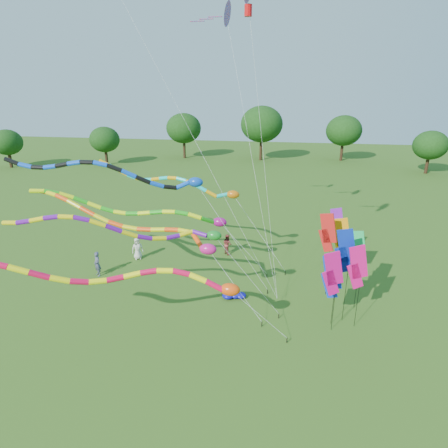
% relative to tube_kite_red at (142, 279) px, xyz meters
% --- Properties ---
extents(ground, '(160.00, 160.00, 0.00)m').
position_rel_tube_kite_red_xyz_m(ground, '(3.62, 1.36, -3.83)').
color(ground, '#295215').
rests_on(ground, ground).
extents(tree_ring, '(119.04, 117.36, 9.57)m').
position_rel_tube_kite_red_xyz_m(tree_ring, '(2.28, 1.07, 1.71)').
color(tree_ring, '#382314').
rests_on(tree_ring, ground).
extents(tube_kite_red, '(13.33, 3.99, 5.95)m').
position_rel_tube_kite_red_xyz_m(tube_kite_red, '(0.00, 0.00, 0.00)').
color(tube_kite_red, black).
rests_on(tube_kite_red, ground).
extents(tube_kite_orange, '(15.28, 3.72, 6.83)m').
position_rel_tube_kite_red_xyz_m(tube_kite_orange, '(-2.31, 4.73, 0.93)').
color(tube_kite_orange, black).
rests_on(tube_kite_orange, ground).
extents(tube_kite_purple, '(12.71, 4.00, 7.30)m').
position_rel_tube_kite_red_xyz_m(tube_kite_purple, '(-0.61, 1.42, 1.87)').
color(tube_kite_purple, black).
rests_on(tube_kite_purple, ground).
extents(tube_kite_blue, '(14.09, 3.13, 9.21)m').
position_rel_tube_kite_red_xyz_m(tube_kite_blue, '(-2.33, 4.30, 3.92)').
color(tube_kite_blue, black).
rests_on(tube_kite_blue, ground).
extents(tube_kite_cyan, '(13.37, 1.65, 7.89)m').
position_rel_tube_kite_red_xyz_m(tube_kite_cyan, '(-0.79, 9.48, 2.25)').
color(tube_kite_cyan, black).
rests_on(tube_kite_cyan, ground).
extents(tube_kite_green, '(14.40, 3.07, 6.93)m').
position_rel_tube_kite_red_xyz_m(tube_kite_green, '(-2.08, 7.05, 0.94)').
color(tube_kite_green, black).
rests_on(tube_kite_green, ground).
extents(delta_kite_high_c, '(6.40, 6.46, 17.76)m').
position_rel_tube_kite_red_xyz_m(delta_kite_high_c, '(1.99, 11.01, 12.68)').
color(delta_kite_high_c, black).
rests_on(delta_kite_high_c, ground).
extents(banner_pole_blue_b, '(1.16, 0.16, 5.44)m').
position_rel_tube_kite_red_xyz_m(banner_pole_blue_b, '(9.53, 4.21, 0.34)').
color(banner_pole_blue_b, black).
rests_on(banner_pole_blue_b, ground).
extents(banner_pole_magenta_b, '(1.15, 0.35, 4.80)m').
position_rel_tube_kite_red_xyz_m(banner_pole_magenta_b, '(10.12, 3.66, -0.29)').
color(banner_pole_magenta_b, black).
rests_on(banner_pole_magenta_b, ground).
extents(banner_pole_magenta_a, '(1.14, 0.37, 4.61)m').
position_rel_tube_kite_red_xyz_m(banner_pole_magenta_a, '(8.86, 3.09, -0.48)').
color(banner_pole_magenta_a, black).
rests_on(banner_pole_magenta_a, ground).
extents(banner_pole_blue_a, '(1.11, 0.49, 4.05)m').
position_rel_tube_kite_red_xyz_m(banner_pole_blue_a, '(8.90, 3.83, -1.04)').
color(banner_pole_blue_a, black).
rests_on(banner_pole_blue_a, ground).
extents(banner_pole_violet, '(1.16, 0.17, 4.24)m').
position_rel_tube_kite_red_xyz_m(banner_pole_violet, '(9.97, 11.89, -0.84)').
color(banner_pole_violet, black).
rests_on(banner_pole_violet, ground).
extents(banner_pole_green, '(1.10, 0.54, 4.83)m').
position_rel_tube_kite_red_xyz_m(banner_pole_green, '(10.39, 5.73, -0.27)').
color(banner_pole_green, black).
rests_on(banner_pole_green, ground).
extents(banner_pole_orange, '(1.16, 0.23, 4.74)m').
position_rel_tube_kite_red_xyz_m(banner_pole_orange, '(9.84, 8.13, -0.35)').
color(banner_pole_orange, black).
rests_on(banner_pole_orange, ground).
extents(banner_pole_red, '(1.11, 0.51, 5.35)m').
position_rel_tube_kite_red_xyz_m(banner_pole_red, '(8.85, 7.02, 0.25)').
color(banner_pole_red, black).
rests_on(banner_pole_red, ground).
extents(blue_nylon_heap, '(1.08, 1.42, 0.54)m').
position_rel_tube_kite_red_xyz_m(blue_nylon_heap, '(3.14, 5.32, -3.60)').
color(blue_nylon_heap, '#0D0CA4').
rests_on(blue_nylon_heap, ground).
extents(person_a, '(0.98, 0.87, 1.68)m').
position_rel_tube_kite_red_xyz_m(person_a, '(-4.55, 9.85, -2.99)').
color(person_a, beige).
rests_on(person_a, ground).
extents(person_b, '(0.75, 0.72, 1.74)m').
position_rel_tube_kite_red_xyz_m(person_b, '(-6.20, 6.79, -2.96)').
color(person_b, '#464862').
rests_on(person_b, ground).
extents(person_c, '(0.99, 0.99, 1.62)m').
position_rel_tube_kite_red_xyz_m(person_c, '(1.97, 11.96, -3.02)').
color(person_c, brown).
rests_on(person_c, ground).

